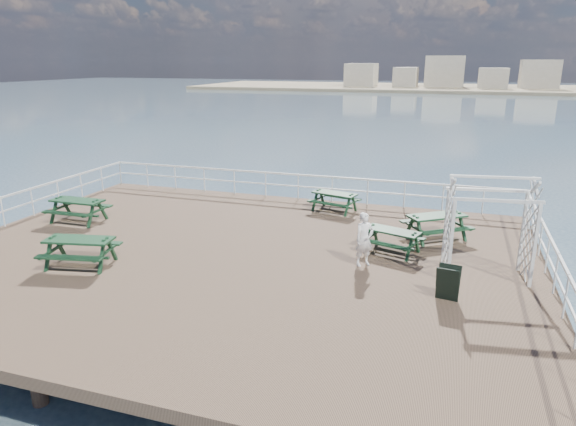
# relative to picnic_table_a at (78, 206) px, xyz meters

# --- Properties ---
(ground) EXTENTS (18.00, 14.00, 0.30)m
(ground) POSITION_rel_picnic_table_a_xyz_m (6.74, -1.33, -0.75)
(ground) COLOR brown
(ground) RESTS_ON ground
(sea_backdrop) EXTENTS (300.00, 300.00, 9.20)m
(sea_backdrop) POSITION_rel_picnic_table_a_xyz_m (19.27, 132.74, -1.10)
(sea_backdrop) COLOR #3A5263
(sea_backdrop) RESTS_ON ground
(railing) EXTENTS (17.77, 13.76, 1.10)m
(railing) POSITION_rel_picnic_table_a_xyz_m (6.66, 1.24, 0.28)
(railing) COLOR silver
(railing) RESTS_ON ground
(picnic_table_a) EXTENTS (1.93, 1.56, 0.93)m
(picnic_table_a) POSITION_rel_picnic_table_a_xyz_m (0.00, 0.00, 0.00)
(picnic_table_a) COLOR #12331B
(picnic_table_a) RESTS_ON ground
(picnic_table_b) EXTENTS (2.00, 1.76, 0.83)m
(picnic_table_b) POSITION_rel_picnic_table_a_xyz_m (8.61, 4.24, -0.07)
(picnic_table_b) COLOR #12331B
(picnic_table_b) RESTS_ON ground
(picnic_table_c) EXTENTS (2.44, 2.36, 0.93)m
(picnic_table_c) POSITION_rel_picnic_table_a_xyz_m (12.54, 2.09, -0.00)
(picnic_table_c) COLOR #12331B
(picnic_table_c) RESTS_ON ground
(picnic_table_d) EXTENTS (2.16, 1.87, 0.93)m
(picnic_table_d) POSITION_rel_picnic_table_a_xyz_m (2.94, -3.48, -0.01)
(picnic_table_d) COLOR #12331B
(picnic_table_d) RESTS_ON ground
(picnic_table_e) EXTENTS (1.99, 1.78, 0.81)m
(picnic_table_e) POSITION_rel_picnic_table_a_xyz_m (11.31, 0.37, -0.08)
(picnic_table_e) COLOR #12331B
(picnic_table_e) RESTS_ON ground
(trellis_arbor) EXTENTS (2.41, 1.53, 2.80)m
(trellis_arbor) POSITION_rel_picnic_table_a_xyz_m (13.95, -0.67, 0.65)
(trellis_arbor) COLOR silver
(trellis_arbor) RESTS_ON ground
(sandwich_board) EXTENTS (0.60, 0.48, 0.90)m
(sandwich_board) POSITION_rel_picnic_table_a_xyz_m (13.03, -2.53, -0.16)
(sandwich_board) COLOR black
(sandwich_board) RESTS_ON ground
(person) EXTENTS (0.68, 0.66, 1.57)m
(person) POSITION_rel_picnic_table_a_xyz_m (10.67, -0.93, 0.19)
(person) COLOR white
(person) RESTS_ON ground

